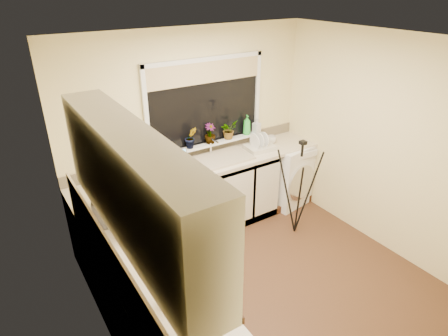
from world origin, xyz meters
The scene contains 32 objects.
floor centered at (0.00, 0.00, 0.00)m, with size 3.20×3.20×0.00m, color #502E20.
ceiling centered at (0.00, 0.00, 2.45)m, with size 3.20×3.20×0.00m, color white.
wall_back centered at (0.00, 1.50, 1.23)m, with size 3.20×3.20×0.00m, color beige.
wall_front centered at (0.00, -1.50, 1.23)m, with size 3.20×3.20×0.00m, color beige.
wall_left centered at (-1.60, 0.00, 1.23)m, with size 3.00×3.00×0.00m, color beige.
wall_right centered at (1.60, 0.00, 1.23)m, with size 3.00×3.00×0.00m, color beige.
base_cabinet_back centered at (-0.33, 1.20, 0.43)m, with size 2.55×0.60×0.86m, color silver.
base_cabinet_left centered at (-1.30, -0.30, 0.43)m, with size 0.54×2.40×0.86m, color silver.
worktop_back centered at (0.00, 1.20, 0.88)m, with size 3.20×0.60×0.04m, color beige.
worktop_left centered at (-1.30, -0.30, 0.88)m, with size 0.60×2.40×0.04m, color beige.
upper_cabinet centered at (-1.44, -0.45, 1.80)m, with size 0.28×1.90×0.70m, color silver.
splashback_left centered at (-1.59, -0.30, 1.12)m, with size 0.02×2.40×0.45m, color beige.
splashback_back centered at (0.00, 1.49, 0.97)m, with size 3.20×0.02×0.14m, color beige.
window_glass centered at (0.20, 1.49, 1.55)m, with size 1.50×0.02×1.00m, color black.
window_blind centered at (0.20, 1.46, 1.92)m, with size 1.50×0.02×0.25m, color tan.
windowsill centered at (0.20, 1.43, 1.04)m, with size 1.60×0.14×0.03m, color white.
sink centered at (0.20, 1.20, 0.91)m, with size 0.82×0.46×0.03m, color tan.
faucet centered at (0.20, 1.38, 1.02)m, with size 0.03×0.03×0.24m, color silver.
washing_machine centered at (1.30, 1.16, 0.44)m, with size 0.62×0.60×0.88m, color white.
laptop centered at (-0.35, 1.22, 0.96)m, with size 0.33×0.29×0.23m.
kettle centered at (-1.23, 0.31, 1.01)m, with size 0.16×0.16×0.21m, color silver.
dish_rack centered at (0.84, 1.18, 0.93)m, with size 0.37×0.28×0.06m, color beige.
tripod centered at (0.90, 0.48, 0.62)m, with size 0.62×0.62×1.24m, color black, non-canonical shape.
steel_jar centered at (-1.31, -0.56, 0.96)m, with size 0.08×0.08×0.11m, color silver.
microwave centered at (-1.28, 0.70, 1.03)m, with size 0.49×0.33×0.27m, color silver.
plant_b centered at (-0.06, 1.41, 1.18)m, with size 0.15×0.12×0.27m, color #999999.
plant_c centered at (0.21, 1.41, 1.18)m, with size 0.14×0.14×0.25m, color #999999.
plant_d centered at (0.49, 1.42, 1.17)m, with size 0.22×0.19×0.24m, color #999999.
soap_bottle_green centered at (0.78, 1.41, 1.18)m, with size 0.10×0.10×0.26m, color green.
soap_bottle_clear centered at (0.93, 1.40, 1.15)m, with size 0.09×0.09×0.20m, color #999999.
cup_back centered at (1.09, 1.27, 0.95)m, with size 0.13×0.13×0.10m, color silver.
cup_left centered at (-1.35, -0.88, 0.95)m, with size 0.10×0.10×0.09m, color beige.
Camera 1 is at (-2.06, -2.42, 2.89)m, focal length 30.71 mm.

